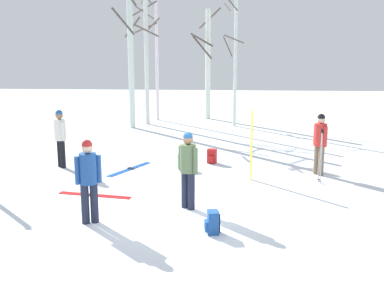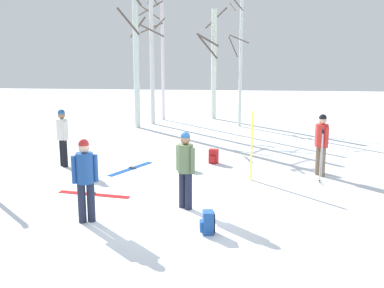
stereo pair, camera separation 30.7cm
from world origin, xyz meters
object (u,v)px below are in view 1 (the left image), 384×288
ski_pair_lying_1 (94,195)px  birch_tree_4 (235,60)px  water_bottle_0 (87,163)px  ski_poles_0 (321,155)px  person_0 (320,140)px  person_3 (60,135)px  birch_tree_0 (130,48)px  birch_tree_2 (156,49)px  ski_pair_lying_0 (130,169)px  ski_pair_planted_0 (251,146)px  person_1 (188,165)px  backpack_1 (212,156)px  birch_tree_3 (208,62)px  person_2 (88,176)px  birch_tree_1 (146,49)px  backpack_0 (213,223)px  backpack_2 (183,162)px

ski_pair_lying_1 → birch_tree_4: birch_tree_4 is taller
water_bottle_0 → ski_poles_0: bearing=-10.0°
person_0 → person_3: (-7.44, 0.31, 0.00)m
birch_tree_0 → birch_tree_2: bearing=71.9°
ski_pair_lying_0 → birch_tree_2: size_ratio=0.27×
ski_poles_0 → person_0: bearing=81.1°
ski_pair_planted_0 → birch_tree_4: size_ratio=0.32×
birch_tree_2 → person_1: bearing=-78.8°
birch_tree_4 → backpack_1: bearing=-96.6°
ski_pair_lying_0 → backpack_1: backpack_1 is taller
birch_tree_2 → birch_tree_3: (2.47, 0.62, -0.65)m
person_0 → person_2: bearing=-143.0°
person_3 → birch_tree_2: size_ratio=0.26×
birch_tree_3 → person_3: bearing=-111.6°
person_0 → person_1: same height
person_3 → ski_poles_0: size_ratio=1.20×
person_2 → birch_tree_1: birch_tree_1 is taller
backpack_0 → water_bottle_0: 6.05m
backpack_2 → birch_tree_3: 10.32m
ski_pair_lying_0 → birch_tree_1: 8.98m
person_0 → person_2: same height
person_2 → birch_tree_0: (-1.39, 11.37, 2.49)m
ski_pair_planted_0 → ski_poles_0: bearing=-6.5°
person_2 → backpack_2: person_2 is taller
ski_poles_0 → water_bottle_0: 6.68m
person_3 → backpack_0: (4.59, -4.70, -0.77)m
ski_pair_lying_1 → ski_poles_0: bearing=14.3°
water_bottle_0 → birch_tree_3: (3.21, 10.02, 2.67)m
ski_pair_planted_0 → water_bottle_0: (-4.76, 0.95, -0.81)m
ski_poles_0 → birch_tree_1: (-6.08, 9.31, 2.66)m
person_3 → birch_tree_4: 9.58m
ski_pair_lying_0 → backpack_2: size_ratio=3.98×
water_bottle_0 → backpack_2: bearing=0.9°
person_0 → person_1: size_ratio=1.00×
person_1 → person_2: (-1.90, -1.00, 0.00)m
person_1 → ski_pair_lying_0: size_ratio=0.98×
person_0 → backpack_2: (-3.83, 0.34, -0.77)m
ski_pair_planted_0 → water_bottle_0: size_ratio=7.02×
ski_poles_0 → birch_tree_4: (-2.06, 8.94, 2.18)m
backpack_2 → water_bottle_0: backpack_2 is taller
backpack_2 → backpack_1: bearing=42.9°
person_3 → birch_tree_2: 9.83m
ski_poles_0 → backpack_0: bearing=-127.5°
ski_poles_0 → birch_tree_2: size_ratio=0.22×
backpack_2 → birch_tree_4: size_ratio=0.08×
person_2 → ski_poles_0: bearing=31.4°
person_2 → birch_tree_1: (-0.89, 12.47, 2.44)m
ski_pair_planted_0 → birch_tree_4: birch_tree_4 is taller
birch_tree_0 → backpack_1: bearing=-59.3°
person_1 → ski_pair_lying_0: (-1.95, 3.21, -0.97)m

